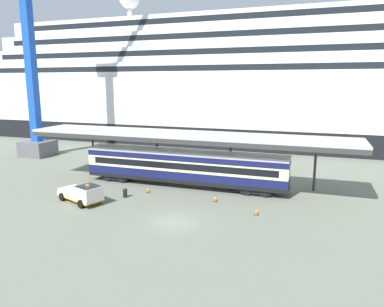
{
  "coord_description": "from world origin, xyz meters",
  "views": [
    {
      "loc": [
        10.87,
        -26.52,
        11.57
      ],
      "look_at": [
        -0.9,
        7.23,
        4.5
      ],
      "focal_mm": 33.5,
      "sensor_mm": 36.0,
      "label": 1
    }
  ],
  "objects_px": {
    "traffic_cone_near": "(215,198)",
    "dockside_crane": "(34,44)",
    "cruise_ship": "(366,85)",
    "train_carriage": "(184,166)",
    "service_truck": "(83,193)",
    "quay_bollard": "(125,192)",
    "traffic_cone_far": "(256,211)",
    "traffic_cone_mid": "(148,190)"
  },
  "relations": [
    {
      "from": "cruise_ship",
      "to": "traffic_cone_near",
      "type": "relative_size",
      "value": 258.06
    },
    {
      "from": "service_truck",
      "to": "dockside_crane",
      "type": "bearing_deg",
      "value": 139.28
    },
    {
      "from": "quay_bollard",
      "to": "traffic_cone_mid",
      "type": "bearing_deg",
      "value": 55.55
    },
    {
      "from": "cruise_ship",
      "to": "train_carriage",
      "type": "height_order",
      "value": "cruise_ship"
    },
    {
      "from": "traffic_cone_mid",
      "to": "train_carriage",
      "type": "bearing_deg",
      "value": 52.67
    },
    {
      "from": "cruise_ship",
      "to": "dockside_crane",
      "type": "distance_m",
      "value": 57.13
    },
    {
      "from": "cruise_ship",
      "to": "quay_bollard",
      "type": "distance_m",
      "value": 51.06
    },
    {
      "from": "quay_bollard",
      "to": "traffic_cone_far",
      "type": "bearing_deg",
      "value": -2.28
    },
    {
      "from": "service_truck",
      "to": "train_carriage",
      "type": "bearing_deg",
      "value": 50.22
    },
    {
      "from": "train_carriage",
      "to": "quay_bollard",
      "type": "height_order",
      "value": "train_carriage"
    },
    {
      "from": "traffic_cone_near",
      "to": "traffic_cone_mid",
      "type": "distance_m",
      "value": 7.6
    },
    {
      "from": "service_truck",
      "to": "quay_bollard",
      "type": "bearing_deg",
      "value": 44.12
    },
    {
      "from": "traffic_cone_near",
      "to": "dockside_crane",
      "type": "relative_size",
      "value": 0.01
    },
    {
      "from": "traffic_cone_far",
      "to": "dockside_crane",
      "type": "xyz_separation_m",
      "value": [
        -36.58,
        14.86,
        17.08
      ]
    },
    {
      "from": "cruise_ship",
      "to": "traffic_cone_far",
      "type": "distance_m",
      "value": 46.12
    },
    {
      "from": "train_carriage",
      "to": "cruise_ship",
      "type": "bearing_deg",
      "value": 58.95
    },
    {
      "from": "traffic_cone_mid",
      "to": "dockside_crane",
      "type": "bearing_deg",
      "value": 153.71
    },
    {
      "from": "service_truck",
      "to": "traffic_cone_near",
      "type": "relative_size",
      "value": 8.37
    },
    {
      "from": "quay_bollard",
      "to": "cruise_ship",
      "type": "bearing_deg",
      "value": 58.2
    },
    {
      "from": "traffic_cone_near",
      "to": "dockside_crane",
      "type": "height_order",
      "value": "dockside_crane"
    },
    {
      "from": "cruise_ship",
      "to": "traffic_cone_near",
      "type": "distance_m",
      "value": 45.5
    },
    {
      "from": "cruise_ship",
      "to": "traffic_cone_mid",
      "type": "bearing_deg",
      "value": -121.65
    },
    {
      "from": "traffic_cone_mid",
      "to": "dockside_crane",
      "type": "height_order",
      "value": "dockside_crane"
    },
    {
      "from": "traffic_cone_near",
      "to": "quay_bollard",
      "type": "xyz_separation_m",
      "value": [
        -9.1,
        -1.74,
        0.19
      ]
    },
    {
      "from": "traffic_cone_mid",
      "to": "traffic_cone_far",
      "type": "xyz_separation_m",
      "value": [
        12.06,
        -2.75,
        -0.02
      ]
    },
    {
      "from": "cruise_ship",
      "to": "dockside_crane",
      "type": "height_order",
      "value": "dockside_crane"
    },
    {
      "from": "cruise_ship",
      "to": "service_truck",
      "type": "relative_size",
      "value": 30.82
    },
    {
      "from": "service_truck",
      "to": "traffic_cone_far",
      "type": "height_order",
      "value": "service_truck"
    },
    {
      "from": "train_carriage",
      "to": "service_truck",
      "type": "xyz_separation_m",
      "value": [
        -7.25,
        -8.7,
        -1.32
      ]
    },
    {
      "from": "service_truck",
      "to": "quay_bollard",
      "type": "distance_m",
      "value": 4.19
    },
    {
      "from": "cruise_ship",
      "to": "traffic_cone_far",
      "type": "height_order",
      "value": "cruise_ship"
    },
    {
      "from": "traffic_cone_far",
      "to": "traffic_cone_mid",
      "type": "bearing_deg",
      "value": 167.14
    },
    {
      "from": "cruise_ship",
      "to": "train_carriage",
      "type": "xyz_separation_m",
      "value": [
        -22.06,
        -36.65,
        -8.78
      ]
    },
    {
      "from": "traffic_cone_mid",
      "to": "quay_bollard",
      "type": "distance_m",
      "value": 2.69
    },
    {
      "from": "traffic_cone_far",
      "to": "quay_bollard",
      "type": "relative_size",
      "value": 0.65
    },
    {
      "from": "traffic_cone_mid",
      "to": "quay_bollard",
      "type": "height_order",
      "value": "quay_bollard"
    },
    {
      "from": "dockside_crane",
      "to": "train_carriage",
      "type": "bearing_deg",
      "value": -17.36
    },
    {
      "from": "train_carriage",
      "to": "service_truck",
      "type": "distance_m",
      "value": 11.4
    },
    {
      "from": "cruise_ship",
      "to": "traffic_cone_mid",
      "type": "xyz_separation_m",
      "value": [
        -24.8,
        -40.24,
        -10.77
      ]
    },
    {
      "from": "service_truck",
      "to": "traffic_cone_mid",
      "type": "height_order",
      "value": "service_truck"
    },
    {
      "from": "train_carriage",
      "to": "traffic_cone_near",
      "type": "distance_m",
      "value": 6.63
    },
    {
      "from": "train_carriage",
      "to": "dockside_crane",
      "type": "distance_m",
      "value": 32.3
    }
  ]
}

